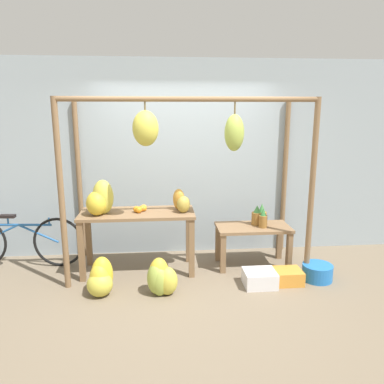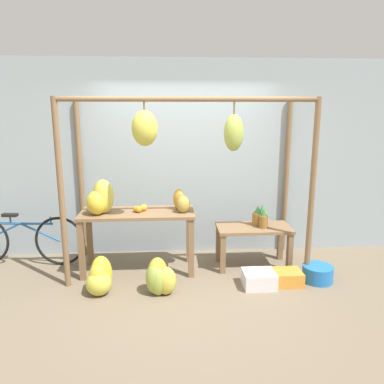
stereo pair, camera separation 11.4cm
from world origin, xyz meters
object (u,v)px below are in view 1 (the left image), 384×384
at_px(orange_pile, 141,209).
at_px(papaya_pile, 181,202).
at_px(pineapple_cluster, 260,217).
at_px(banana_pile_ground_right, 161,279).
at_px(banana_pile_ground_left, 101,280).
at_px(fruit_crate_purple, 287,276).
at_px(blue_bucket, 317,272).
at_px(banana_pile_on_table, 100,201).
at_px(parked_bicycle, 20,241).
at_px(fruit_crate_white, 260,278).

xyz_separation_m(orange_pile, papaya_pile, (0.52, -0.01, 0.08)).
xyz_separation_m(pineapple_cluster, banana_pile_ground_right, (-1.36, -0.76, -0.48)).
bearing_deg(banana_pile_ground_left, fruit_crate_purple, 2.31).
relative_size(orange_pile, pineapple_cluster, 0.71).
distance_m(orange_pile, banana_pile_ground_right, 0.98).
bearing_deg(fruit_crate_purple, orange_pile, 163.41).
bearing_deg(papaya_pile, blue_bucket, -15.62).
height_order(banana_pile_on_table, blue_bucket, banana_pile_on_table).
relative_size(banana_pile_on_table, orange_pile, 2.10).
bearing_deg(papaya_pile, banana_pile_ground_right, -112.59).
height_order(orange_pile, banana_pile_ground_left, orange_pile).
bearing_deg(fruit_crate_purple, pineapple_cluster, 108.56).
bearing_deg(pineapple_cluster, banana_pile_ground_right, -150.68).
height_order(blue_bucket, papaya_pile, papaya_pile).
height_order(banana_pile_ground_right, parked_bicycle, parked_bicycle).
bearing_deg(banana_pile_ground_right, fruit_crate_purple, 5.57).
bearing_deg(blue_bucket, papaya_pile, 164.38).
distance_m(orange_pile, banana_pile_ground_left, 1.02).
relative_size(banana_pile_on_table, fruit_crate_purple, 1.27).
bearing_deg(fruit_crate_purple, banana_pile_ground_left, -177.69).
bearing_deg(blue_bucket, pineapple_cluster, 137.64).
height_order(banana_pile_ground_right, fruit_crate_white, banana_pile_ground_right).
distance_m(fruit_crate_white, fruit_crate_purple, 0.37).
bearing_deg(parked_bicycle, blue_bucket, -11.15).
distance_m(banana_pile_on_table, banana_pile_ground_right, 1.25).
relative_size(pineapple_cluster, fruit_crate_purple, 0.85).
height_order(orange_pile, blue_bucket, orange_pile).
xyz_separation_m(banana_pile_ground_right, blue_bucket, (1.97, 0.21, -0.09)).
xyz_separation_m(banana_pile_ground_left, parked_bicycle, (-1.20, 0.91, 0.18)).
relative_size(banana_pile_ground_right, papaya_pile, 1.19).
bearing_deg(orange_pile, blue_bucket, -12.33).
relative_size(banana_pile_ground_left, blue_bucket, 1.16).
xyz_separation_m(fruit_crate_white, blue_bucket, (0.77, 0.10, 0.01)).
distance_m(banana_pile_ground_left, papaya_pile, 1.38).
bearing_deg(pineapple_cluster, orange_pile, -177.40).
relative_size(orange_pile, papaya_pile, 0.56).
distance_m(banana_pile_ground_right, blue_bucket, 1.98).
bearing_deg(banana_pile_on_table, blue_bucket, -8.53).
relative_size(parked_bicycle, papaya_pile, 4.68).
height_order(pineapple_cluster, banana_pile_ground_left, pineapple_cluster).
relative_size(fruit_crate_white, blue_bucket, 1.02).
xyz_separation_m(papaya_pile, fruit_crate_purple, (1.28, -0.53, -0.85)).
height_order(fruit_crate_white, papaya_pile, papaya_pile).
height_order(parked_bicycle, fruit_crate_purple, parked_bicycle).
bearing_deg(blue_bucket, fruit_crate_purple, -172.25).
relative_size(banana_pile_ground_left, fruit_crate_white, 1.14).
distance_m(orange_pile, blue_bucket, 2.38).
xyz_separation_m(banana_pile_on_table, pineapple_cluster, (2.10, 0.15, -0.31)).
relative_size(pineapple_cluster, fruit_crate_white, 0.76).
distance_m(banana_pile_on_table, fruit_crate_purple, 2.52).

